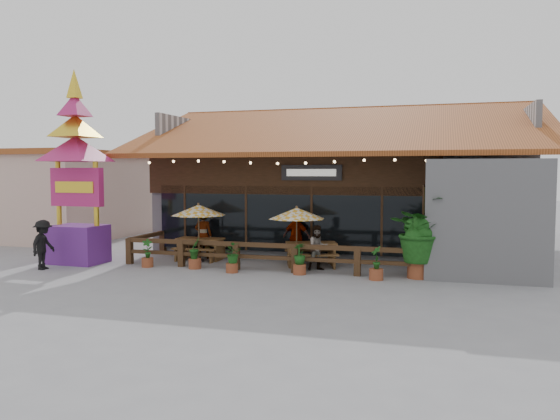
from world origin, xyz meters
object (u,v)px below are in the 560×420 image
(umbrella_left, at_px, (198,210))
(picnic_table_left, at_px, (200,245))
(umbrella_right, at_px, (297,214))
(thai_sign_tower, at_px, (76,154))
(tropical_plant, at_px, (419,232))
(picnic_table_right, at_px, (311,250))
(pedestrian, at_px, (43,245))

(umbrella_left, relative_size, picnic_table_left, 1.36)
(umbrella_right, bearing_deg, umbrella_left, 177.91)
(thai_sign_tower, distance_m, tropical_plant, 11.93)
(tropical_plant, bearing_deg, picnic_table_right, 162.94)
(umbrella_left, xyz_separation_m, pedestrian, (-4.23, -2.98, -1.02))
(picnic_table_right, height_order, pedestrian, pedestrian)
(picnic_table_right, xyz_separation_m, thai_sign_tower, (-8.06, -1.65, 3.30))
(thai_sign_tower, height_order, pedestrian, thai_sign_tower)
(thai_sign_tower, height_order, tropical_plant, thai_sign_tower)
(umbrella_right, relative_size, tropical_plant, 0.98)
(umbrella_right, xyz_separation_m, thai_sign_tower, (-7.61, -1.43, 2.04))
(pedestrian, bearing_deg, umbrella_right, -76.02)
(umbrella_right, height_order, thai_sign_tower, thai_sign_tower)
(picnic_table_right, height_order, tropical_plant, tropical_plant)
(thai_sign_tower, bearing_deg, pedestrian, -102.33)
(umbrella_left, distance_m, picnic_table_left, 1.35)
(umbrella_right, bearing_deg, picnic_table_left, 173.09)
(umbrella_left, height_order, thai_sign_tower, thai_sign_tower)
(picnic_table_left, relative_size, pedestrian, 1.02)
(thai_sign_tower, relative_size, tropical_plant, 2.94)
(umbrella_left, bearing_deg, picnic_table_right, 1.15)
(umbrella_left, height_order, picnic_table_left, umbrella_left)
(umbrella_right, xyz_separation_m, picnic_table_right, (0.46, 0.22, -1.26))
(picnic_table_left, xyz_separation_m, picnic_table_right, (4.23, -0.24, 0.01))
(umbrella_right, height_order, picnic_table_left, umbrella_right)
(umbrella_right, height_order, pedestrian, umbrella_right)
(picnic_table_right, bearing_deg, umbrella_right, -154.65)
(umbrella_left, relative_size, picnic_table_right, 1.09)
(umbrella_left, distance_m, umbrella_right, 3.69)
(thai_sign_tower, distance_m, pedestrian, 3.36)
(picnic_table_right, distance_m, pedestrian, 8.92)
(picnic_table_left, bearing_deg, pedestrian, -141.44)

